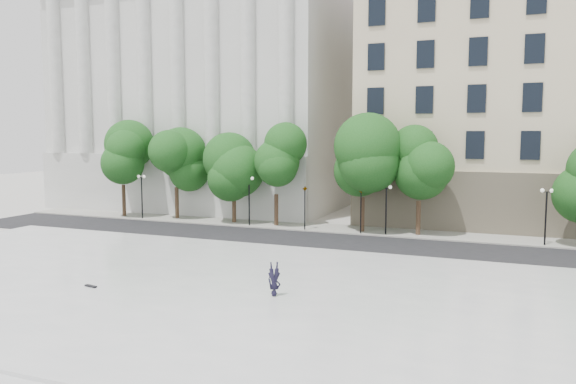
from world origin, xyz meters
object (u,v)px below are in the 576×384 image
Objects in this scene: person_lying at (274,291)px; skateboard at (91,286)px; traffic_light_east at (361,189)px; traffic_light_west at (305,187)px.

person_lying reaches higher than skateboard.
traffic_light_east is at bearing 81.14° from skateboard.
traffic_light_east is 2.62× the size of person_lying.
traffic_light_west is 5.66× the size of skateboard.
traffic_light_west is 4.72m from traffic_light_east.
skateboard is (-9.03, -1.91, -0.18)m from person_lying.
person_lying is at bearing 23.82° from skateboard.
traffic_light_west reaches higher than skateboard.
traffic_light_east is at bearing 66.19° from person_lying.
traffic_light_east reaches higher than person_lying.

